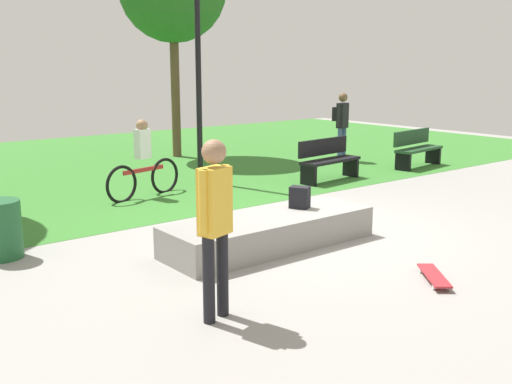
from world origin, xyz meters
TOP-DOWN VIEW (x-y plane):
  - ground_plane at (0.00, 0.00)m, footprint 28.00×28.00m
  - grass_lawn at (0.00, 7.94)m, footprint 26.60×12.12m
  - concrete_ledge at (-0.96, -0.17)m, footprint 3.12×1.02m
  - backpack_on_ledge at (-0.30, -0.05)m, footprint 0.32×0.34m
  - skater_performing_trick at (-2.95, -1.73)m, footprint 0.41×0.29m
  - skateboard_by_ledge at (-0.31, -2.44)m, footprint 0.65×0.75m
  - skateboard_spare at (-0.58, 1.24)m, footprint 0.57×0.79m
  - park_bench_center_lawn at (6.12, 2.73)m, footprint 1.65×0.68m
  - park_bench_far_left at (3.14, 2.82)m, footprint 1.64×0.65m
  - lamp_post at (0.86, 4.41)m, footprint 0.28×0.28m
  - trash_bin at (-4.07, 1.63)m, footprint 0.55×0.55m
  - pedestrian_with_backpack at (5.36, 4.57)m, footprint 0.42×0.40m
  - cyclist_on_bicycle at (-0.82, 3.81)m, footprint 1.78×0.51m

SIDE VIEW (x-z plane):
  - ground_plane at x=0.00m, z-range 0.00..0.00m
  - grass_lawn at x=0.00m, z-range 0.00..0.01m
  - skateboard_by_ledge at x=-0.31m, z-range 0.02..0.10m
  - skateboard_spare at x=-0.58m, z-range 0.02..0.10m
  - concrete_ledge at x=-0.96m, z-range 0.00..0.44m
  - trash_bin at x=-4.07m, z-range 0.00..0.77m
  - park_bench_center_lawn at x=6.12m, z-range 0.03..0.94m
  - park_bench_far_left at x=3.14m, z-range 0.03..0.94m
  - backpack_on_ledge at x=-0.30m, z-range 0.44..0.76m
  - cyclist_on_bicycle at x=-0.82m, z-range -0.13..1.39m
  - pedestrian_with_backpack at x=5.36m, z-range 0.18..1.97m
  - skater_performing_trick at x=-2.95m, z-range 0.17..1.99m
  - lamp_post at x=0.86m, z-range 0.48..5.44m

